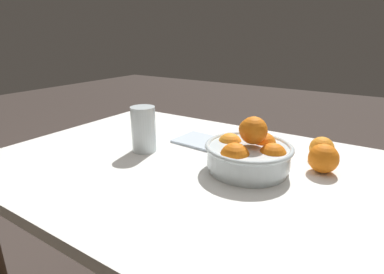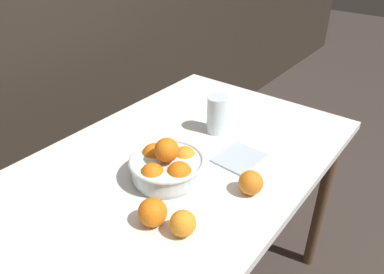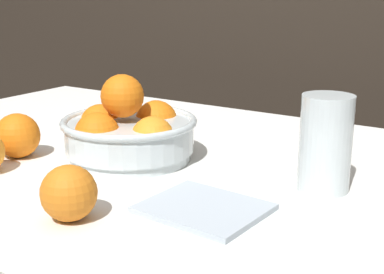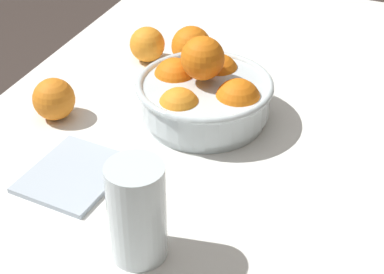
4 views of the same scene
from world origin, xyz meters
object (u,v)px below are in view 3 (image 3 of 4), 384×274
at_px(fruit_bowl, 128,132).
at_px(orange_loose_front, 17,136).
at_px(juice_glass, 324,150).
at_px(orange_loose_near_bowl, 69,193).

height_order(fruit_bowl, orange_loose_front, fruit_bowl).
bearing_deg(fruit_bowl, juice_glass, 6.57).
bearing_deg(orange_loose_near_bowl, juice_glass, 49.51).
distance_m(juice_glass, orange_loose_near_bowl, 0.36).
bearing_deg(orange_loose_front, juice_glass, 14.90).
bearing_deg(orange_loose_front, fruit_bowl, 29.23).
relative_size(juice_glass, orange_loose_near_bowl, 1.94).
bearing_deg(juice_glass, orange_loose_front, -165.10).
bearing_deg(orange_loose_front, orange_loose_near_bowl, -27.84).
xyz_separation_m(fruit_bowl, orange_loose_front, (-0.17, -0.09, -0.01)).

